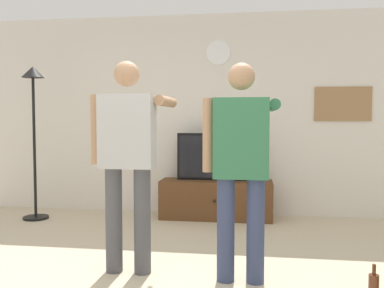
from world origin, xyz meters
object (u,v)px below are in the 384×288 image
(tv_stand, at_px, (216,200))
(framed_picture, at_px, (343,104))
(floor_lamp, at_px, (34,110))
(person_standing_nearer_couch, at_px, (241,159))
(television, at_px, (216,157))
(wall_clock, at_px, (218,53))
(person_standing_nearer_lamp, at_px, (128,153))

(tv_stand, bearing_deg, framed_picture, 10.35)
(floor_lamp, height_order, person_standing_nearer_couch, floor_lamp)
(tv_stand, xyz_separation_m, person_standing_nearer_couch, (0.37, -2.09, 0.73))
(television, height_order, wall_clock, wall_clock)
(tv_stand, height_order, floor_lamp, floor_lamp)
(person_standing_nearer_lamp, bearing_deg, person_standing_nearer_couch, -4.46)
(television, distance_m, person_standing_nearer_couch, 2.18)
(television, xyz_separation_m, floor_lamp, (-2.31, -0.39, 0.60))
(person_standing_nearer_lamp, bearing_deg, framed_picture, 46.70)
(person_standing_nearer_couch, bearing_deg, framed_picture, 62.50)
(person_standing_nearer_lamp, bearing_deg, tv_stand, 74.36)
(framed_picture, bearing_deg, tv_stand, -169.65)
(tv_stand, height_order, framed_picture, framed_picture)
(television, bearing_deg, floor_lamp, -170.45)
(tv_stand, relative_size, wall_clock, 4.46)
(television, relative_size, wall_clock, 3.18)
(framed_picture, distance_m, floor_lamp, 3.98)
(framed_picture, xyz_separation_m, floor_lamp, (-3.93, -0.64, -0.09))
(wall_clock, relative_size, person_standing_nearer_lamp, 0.18)
(television, distance_m, framed_picture, 1.77)
(floor_lamp, bearing_deg, person_standing_nearer_couch, -33.09)
(wall_clock, height_order, person_standing_nearer_couch, wall_clock)
(television, xyz_separation_m, wall_clock, (0.00, 0.24, 1.38))
(tv_stand, distance_m, person_standing_nearer_couch, 2.25)
(framed_picture, xyz_separation_m, person_standing_nearer_couch, (-1.24, -2.39, -0.51))
(tv_stand, bearing_deg, person_standing_nearer_couch, -79.90)
(tv_stand, relative_size, person_standing_nearer_couch, 0.84)
(television, xyz_separation_m, framed_picture, (1.62, 0.25, 0.69))
(framed_picture, bearing_deg, wall_clock, -179.82)
(wall_clock, distance_m, floor_lamp, 2.52)
(tv_stand, xyz_separation_m, framed_picture, (1.62, 0.30, 1.24))
(television, relative_size, person_standing_nearer_couch, 0.60)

